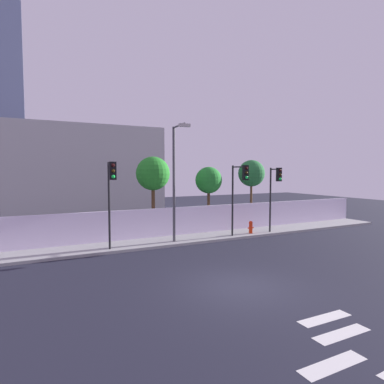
{
  "coord_description": "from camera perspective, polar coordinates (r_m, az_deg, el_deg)",
  "views": [
    {
      "loc": [
        -6.95,
        -9.73,
        4.32
      ],
      "look_at": [
        1.3,
        6.5,
        3.14
      ],
      "focal_mm": 30.36,
      "sensor_mm": 36.0,
      "label": 1
    }
  ],
  "objects": [
    {
      "name": "ground_plane",
      "position": [
        12.72,
        8.41,
        -16.19
      ],
      "size": [
        80.0,
        80.0,
        0.0
      ],
      "primitive_type": "plane",
      "color": "#1F1F2D"
    },
    {
      "name": "fire_hydrant",
      "position": [
        22.19,
        10.27,
        -6.01
      ],
      "size": [
        0.44,
        0.26,
        0.83
      ],
      "color": "red",
      "rests_on": "sidewalk"
    },
    {
      "name": "sidewalk",
      "position": [
        19.7,
        -5.68,
        -8.76
      ],
      "size": [
        36.0,
        2.4,
        0.15
      ],
      "primitive_type": "cube",
      "color": "#959595",
      "rests_on": "ground"
    },
    {
      "name": "street_lamp_curbside",
      "position": [
        18.84,
        -2.94,
        3.2
      ],
      "size": [
        0.62,
        2.05,
        6.74
      ],
      "color": "#4C4C51",
      "rests_on": "sidewalk"
    },
    {
      "name": "traffic_light_right",
      "position": [
        22.41,
        14.4,
        1.12
      ],
      "size": [
        0.34,
        1.1,
        4.39
      ],
      "color": "black",
      "rests_on": "sidewalk"
    },
    {
      "name": "traffic_light_center",
      "position": [
        17.08,
        -14.04,
        0.96
      ],
      "size": [
        0.35,
        1.45,
        4.63
      ],
      "color": "black",
      "rests_on": "sidewalk"
    },
    {
      "name": "traffic_light_left",
      "position": [
        20.25,
        8.34,
        1.27
      ],
      "size": [
        0.34,
        1.66,
        4.53
      ],
      "color": "black",
      "rests_on": "sidewalk"
    },
    {
      "name": "low_building_distant",
      "position": [
        33.62,
        -18.22,
        3.5
      ],
      "size": [
        14.33,
        6.0,
        8.61
      ],
      "primitive_type": "cube",
      "color": "#AEAEAE",
      "rests_on": "ground"
    },
    {
      "name": "crosswalk_marking",
      "position": [
        9.79,
        25.96,
        -22.84
      ],
      "size": [
        3.51,
        3.03,
        0.01
      ],
      "color": "silver",
      "rests_on": "ground"
    },
    {
      "name": "roadside_tree_leftmost",
      "position": [
        21.34,
        -6.87,
        3.14
      ],
      "size": [
        2.21,
        2.21,
        5.27
      ],
      "color": "brown",
      "rests_on": "ground"
    },
    {
      "name": "perimeter_wall",
      "position": [
        20.7,
        -7.0,
        -5.41
      ],
      "size": [
        36.0,
        0.18,
        1.8
      ],
      "primitive_type": "cube",
      "color": "silver",
      "rests_on": "sidewalk"
    },
    {
      "name": "roadside_tree_midright",
      "position": [
        25.2,
        10.4,
        3.19
      ],
      "size": [
        2.02,
        2.02,
        5.16
      ],
      "color": "brown",
      "rests_on": "ground"
    },
    {
      "name": "roadside_tree_midleft",
      "position": [
        23.12,
        2.94,
        2.0
      ],
      "size": [
        1.9,
        1.9,
        4.62
      ],
      "color": "brown",
      "rests_on": "ground"
    }
  ]
}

